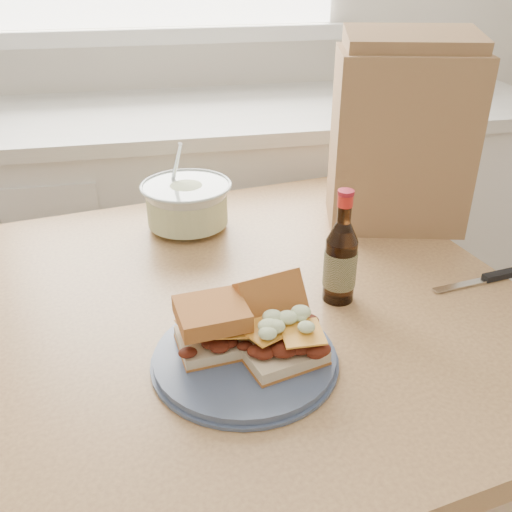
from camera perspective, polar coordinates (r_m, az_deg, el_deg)
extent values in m
cube|color=white|center=(2.03, -7.71, 0.84)|extent=(2.40, 0.60, 0.90)
cube|color=silver|center=(1.86, -8.68, 13.72)|extent=(2.50, 0.64, 0.04)
cube|color=tan|center=(1.06, -0.99, -5.15)|extent=(1.14, 1.14, 0.04)
cube|color=tan|center=(1.62, -21.75, -11.93)|extent=(0.08, 0.08, 0.78)
cube|color=tan|center=(1.78, 7.62, -5.89)|extent=(0.08, 0.08, 0.78)
cylinder|color=#455370|center=(0.89, -1.13, -10.15)|extent=(0.28, 0.28, 0.02)
cube|color=beige|center=(0.89, -4.33, -8.56)|extent=(0.11, 0.11, 0.02)
cube|color=#FEA532|center=(0.87, -4.40, -6.86)|extent=(0.07, 0.07, 0.00)
cube|color=#B66530|center=(0.86, -4.46, -5.74)|extent=(0.11, 0.11, 0.03)
cube|color=beige|center=(0.87, 2.45, -9.35)|extent=(0.14, 0.13, 0.02)
cube|color=#FEA532|center=(0.85, 2.50, -7.44)|extent=(0.08, 0.08, 0.00)
cube|color=#B66530|center=(0.91, 1.75, -4.99)|extent=(0.13, 0.10, 0.10)
cone|color=silver|center=(1.29, -6.89, 4.92)|extent=(0.20, 0.20, 0.10)
cylinder|color=silver|center=(1.29, -6.88, 4.73)|extent=(0.18, 0.18, 0.07)
torus|color=silver|center=(1.27, -7.02, 7.03)|extent=(0.20, 0.20, 0.01)
cylinder|color=silver|center=(1.28, -8.06, 8.75)|extent=(0.03, 0.08, 0.13)
cylinder|color=black|center=(1.02, 8.37, -1.42)|extent=(0.06, 0.06, 0.12)
cone|color=black|center=(0.99, 8.68, 2.45)|extent=(0.06, 0.06, 0.04)
cylinder|color=black|center=(0.97, 8.87, 4.73)|extent=(0.02, 0.02, 0.05)
cylinder|color=red|center=(0.96, 8.93, 5.50)|extent=(0.03, 0.03, 0.02)
cylinder|color=maroon|center=(0.96, 8.99, 6.29)|extent=(0.03, 0.03, 0.01)
cylinder|color=#31371B|center=(1.02, 8.38, -1.20)|extent=(0.06, 0.06, 0.07)
cube|color=silver|center=(1.14, 20.05, -2.69)|extent=(0.13, 0.04, 0.00)
cube|color=black|center=(1.20, 23.25, -1.76)|extent=(0.08, 0.03, 0.01)
cube|color=#987649|center=(1.31, 14.25, 11.08)|extent=(0.33, 0.26, 0.38)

